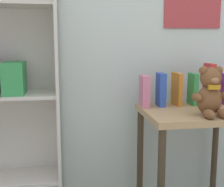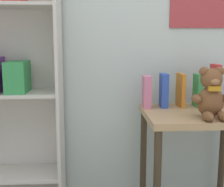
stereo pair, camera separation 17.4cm
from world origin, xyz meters
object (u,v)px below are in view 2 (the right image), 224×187
object	(u,v)px
book_standing_pink	(147,92)
book_standing_blue	(164,90)
book_standing_red	(215,86)
display_table	(195,132)
bookshelf_side	(7,77)
teddy_bear	(211,95)
book_standing_green	(198,90)
book_standing_orange	(181,90)

from	to	relation	value
book_standing_pink	book_standing_blue	xyz separation A→B (m)	(0.10, 0.00, 0.01)
book_standing_red	book_standing_pink	bearing A→B (deg)	-177.09
display_table	book_standing_red	world-z (taller)	book_standing_red
bookshelf_side	teddy_bear	size ratio (longest dim) A/B	5.87
bookshelf_side	book_standing_green	size ratio (longest dim) A/B	7.87
bookshelf_side	teddy_bear	world-z (taller)	bookshelf_side
book_standing_blue	book_standing_red	size ratio (longest dim) A/B	0.79
book_standing_blue	book_standing_red	xyz separation A→B (m)	(0.31, 0.00, 0.03)
bookshelf_side	display_table	size ratio (longest dim) A/B	2.27
display_table	book_standing_red	size ratio (longest dim) A/B	2.67
teddy_bear	book_standing_green	xyz separation A→B (m)	(0.02, 0.28, -0.02)
book_standing_green	display_table	bearing A→B (deg)	-110.55
book_standing_green	book_standing_blue	bearing A→B (deg)	-179.42
bookshelf_side	book_standing_orange	size ratio (longest dim) A/B	7.71
book_standing_orange	display_table	bearing A→B (deg)	-73.51
book_standing_pink	book_standing_blue	distance (m)	0.10
book_standing_orange	book_standing_green	world-z (taller)	book_standing_orange
teddy_bear	book_standing_blue	bearing A→B (deg)	124.05
book_standing_orange	book_standing_red	xyz separation A→B (m)	(0.21, -0.01, 0.03)
bookshelf_side	book_standing_red	world-z (taller)	bookshelf_side
book_standing_orange	book_standing_red	distance (m)	0.21
bookshelf_side	book_standing_red	xyz separation A→B (m)	(1.24, -0.04, -0.06)
book_standing_blue	book_standing_green	distance (m)	0.21
bookshelf_side	display_table	xyz separation A→B (m)	(1.08, -0.18, -0.30)
teddy_bear	bookshelf_side	bearing A→B (deg)	164.20
bookshelf_side	book_standing_red	size ratio (longest dim) A/B	6.06
bookshelf_side	book_standing_pink	xyz separation A→B (m)	(0.82, -0.05, -0.09)
book_standing_red	teddy_bear	bearing A→B (deg)	-112.94
bookshelf_side	book_standing_blue	size ratio (longest dim) A/B	7.68
bookshelf_side	book_standing_pink	world-z (taller)	bookshelf_side
bookshelf_side	book_standing_red	distance (m)	1.24
bookshelf_side	book_standing_green	bearing A→B (deg)	-1.83
bookshelf_side	book_standing_green	xyz separation A→B (m)	(1.13, -0.04, -0.09)
bookshelf_side	teddy_bear	xyz separation A→B (m)	(1.11, -0.31, -0.07)
bookshelf_side	book_standing_orange	world-z (taller)	bookshelf_side
teddy_bear	book_standing_green	bearing A→B (deg)	85.15
book_standing_pink	book_standing_orange	bearing A→B (deg)	5.75
bookshelf_side	book_standing_orange	bearing A→B (deg)	-1.85
bookshelf_side	display_table	bearing A→B (deg)	-9.55
book_standing_blue	book_standing_orange	world-z (taller)	same
teddy_bear	book_standing_pink	size ratio (longest dim) A/B	1.39
display_table	book_standing_orange	xyz separation A→B (m)	(-0.05, 0.15, 0.22)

